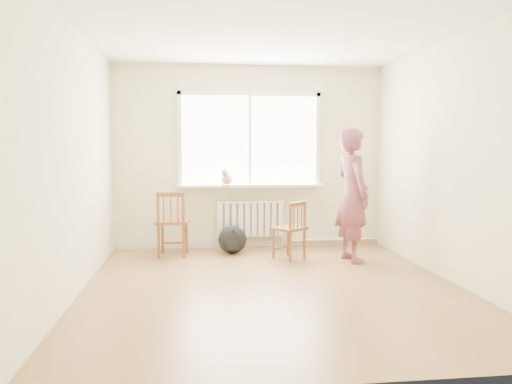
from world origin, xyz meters
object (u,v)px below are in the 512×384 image
object	(u,v)px
chair_right	(292,230)
person	(353,195)
cat	(227,178)
chair_left	(172,224)
backpack	(232,239)

from	to	relation	value
chair_right	person	world-z (taller)	person
chair_right	cat	world-z (taller)	cat
chair_left	person	world-z (taller)	person
cat	backpack	xyz separation A→B (m)	(0.06, -0.30, -0.86)
person	cat	bearing A→B (deg)	49.52
person	cat	size ratio (longest dim) A/B	4.63
chair_left	chair_right	world-z (taller)	chair_left
chair_left	person	distance (m)	2.46
chair_left	person	xyz separation A→B (m)	(2.36, -0.55, 0.42)
chair_left	backpack	bearing A→B (deg)	-168.04
cat	chair_right	bearing A→B (deg)	-23.25
chair_left	cat	world-z (taller)	cat
cat	person	bearing A→B (deg)	-11.16
chair_left	cat	distance (m)	1.06
chair_left	chair_right	xyz separation A→B (m)	(1.59, -0.36, -0.06)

